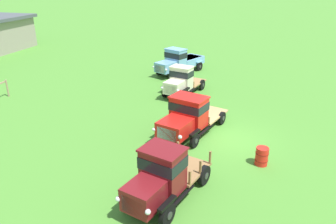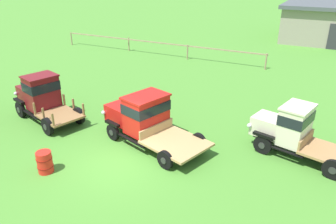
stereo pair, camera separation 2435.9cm
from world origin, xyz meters
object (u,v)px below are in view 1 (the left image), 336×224
at_px(vintage_truck_midrow_center, 187,116).
at_px(oil_drum_beside_row, 262,156).
at_px(vintage_truck_back_of_row, 179,61).
at_px(vintage_truck_second_in_line, 161,177).
at_px(vintage_truck_far_side, 181,81).

bearing_deg(vintage_truck_midrow_center, oil_drum_beside_row, -117.14).
relative_size(vintage_truck_back_of_row, oil_drum_beside_row, 6.42).
bearing_deg(vintage_truck_second_in_line, vintage_truck_far_side, 10.01).
xyz_separation_m(vintage_truck_midrow_center, vintage_truck_back_of_row, (11.87, 3.39, -0.04)).
distance_m(vintage_truck_midrow_center, vintage_truck_back_of_row, 12.34).
distance_m(vintage_truck_back_of_row, oil_drum_beside_row, 15.79).
relative_size(vintage_truck_far_side, oil_drum_beside_row, 5.36).
bearing_deg(vintage_truck_back_of_row, vintage_truck_far_side, -164.72).
bearing_deg(vintage_truck_far_side, vintage_truck_back_of_row, 15.28).
relative_size(vintage_truck_second_in_line, vintage_truck_far_side, 1.01).
bearing_deg(oil_drum_beside_row, vintage_truck_second_in_line, 136.62).
distance_m(vintage_truck_second_in_line, oil_drum_beside_row, 5.44).
bearing_deg(vintage_truck_back_of_row, vintage_truck_second_in_line, -168.27).
height_order(vintage_truck_second_in_line, oil_drum_beside_row, vintage_truck_second_in_line).
height_order(vintage_truck_far_side, vintage_truck_back_of_row, vintage_truck_back_of_row).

